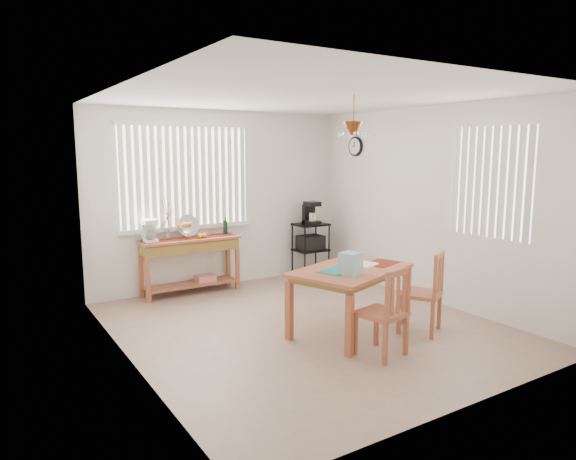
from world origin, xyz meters
TOP-DOWN VIEW (x-y plane):
  - ground at (0.00, 0.00)m, footprint 4.00×4.50m
  - room_shell at (0.00, 0.02)m, footprint 4.20×4.70m
  - sideboard at (-0.59, 2.03)m, footprint 1.41×0.40m
  - sideboard_items at (-0.84, 2.05)m, footprint 1.34×0.33m
  - wire_cart at (1.42, 1.96)m, footprint 0.51×0.41m
  - cart_items at (1.42, 1.97)m, footprint 0.20×0.24m
  - dining_table at (0.32, -0.40)m, footprint 1.57×1.27m
  - table_items at (0.24, -0.56)m, footprint 1.14×0.55m
  - chair_left at (0.16, -1.13)m, footprint 0.50×0.50m
  - chair_right at (1.00, -0.86)m, footprint 0.58×0.58m

SIDE VIEW (x-z plane):
  - ground at x=0.00m, z-range -0.01..0.00m
  - chair_left at x=0.16m, z-range -0.01..0.89m
  - chair_right at x=1.00m, z-range -0.01..0.92m
  - wire_cart at x=1.42m, z-range 0.09..0.95m
  - sideboard at x=-0.59m, z-range 0.20..0.99m
  - dining_table at x=0.32m, z-range 0.28..1.01m
  - table_items at x=0.24m, z-range 0.70..0.93m
  - sideboard_items at x=-0.84m, z-range 0.61..1.22m
  - cart_items at x=1.42m, z-range 0.85..1.20m
  - room_shell at x=0.00m, z-range 0.34..3.04m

